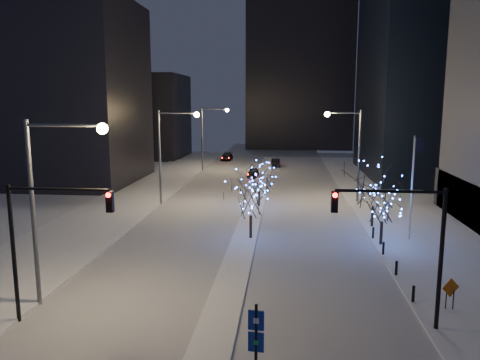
# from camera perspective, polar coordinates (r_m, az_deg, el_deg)

# --- Properties ---
(ground) EXTENTS (160.00, 160.00, 0.00)m
(ground) POSITION_cam_1_polar(r_m,az_deg,el_deg) (23.66, -2.90, -17.88)
(ground) COLOR silver
(ground) RESTS_ON ground
(road) EXTENTS (20.00, 130.00, 0.02)m
(road) POSITION_cam_1_polar(r_m,az_deg,el_deg) (56.90, 2.31, -1.48)
(road) COLOR #A6ABB4
(road) RESTS_ON ground
(median) EXTENTS (2.00, 80.00, 0.15)m
(median) POSITION_cam_1_polar(r_m,az_deg,el_deg) (51.99, 1.99, -2.46)
(median) COLOR silver
(median) RESTS_ON ground
(east_sidewalk) EXTENTS (10.00, 90.00, 0.15)m
(east_sidewalk) POSITION_cam_1_polar(r_m,az_deg,el_deg) (43.79, 21.18, -5.41)
(east_sidewalk) COLOR silver
(east_sidewalk) RESTS_ON ground
(west_sidewalk) EXTENTS (8.00, 90.00, 0.15)m
(west_sidewalk) POSITION_cam_1_polar(r_m,az_deg,el_deg) (45.53, -16.79, -4.60)
(west_sidewalk) COLOR silver
(west_sidewalk) RESTS_ON ground
(filler_west_near) EXTENTS (22.00, 18.00, 24.00)m
(filler_west_near) POSITION_cam_1_polar(r_m,az_deg,el_deg) (68.30, -21.88, 9.81)
(filler_west_near) COLOR black
(filler_west_near) RESTS_ON ground
(filler_west_far) EXTENTS (18.00, 16.00, 16.00)m
(filler_west_far) POSITION_cam_1_polar(r_m,az_deg,el_deg) (95.38, -12.30, 7.61)
(filler_west_far) COLOR black
(filler_west_far) RESTS_ON ground
(horizon_block) EXTENTS (24.00, 14.00, 42.00)m
(horizon_block) POSITION_cam_1_polar(r_m,az_deg,el_deg) (113.24, 7.27, 14.61)
(horizon_block) COLOR black
(horizon_block) RESTS_ON ground
(street_lamp_w_near) EXTENTS (4.40, 0.56, 10.00)m
(street_lamp_w_near) POSITION_cam_1_polar(r_m,az_deg,el_deg) (26.16, -22.09, -0.83)
(street_lamp_w_near) COLOR #595E66
(street_lamp_w_near) RESTS_ON ground
(street_lamp_w_mid) EXTENTS (4.40, 0.56, 10.00)m
(street_lamp_w_mid) POSITION_cam_1_polar(r_m,az_deg,el_deg) (49.46, -8.61, 4.36)
(street_lamp_w_mid) COLOR #595E66
(street_lamp_w_mid) RESTS_ON ground
(street_lamp_w_far) EXTENTS (4.40, 0.56, 10.00)m
(street_lamp_w_far) POSITION_cam_1_polar(r_m,az_deg,el_deg) (73.89, -3.85, 6.13)
(street_lamp_w_far) COLOR #595E66
(street_lamp_w_far) RESTS_ON ground
(street_lamp_east) EXTENTS (3.90, 0.56, 10.00)m
(street_lamp_east) POSITION_cam_1_polar(r_m,az_deg,el_deg) (51.41, 13.35, 4.34)
(street_lamp_east) COLOR #595E66
(street_lamp_east) RESTS_ON ground
(traffic_signal_west) EXTENTS (5.26, 0.43, 7.00)m
(traffic_signal_west) POSITION_cam_1_polar(r_m,az_deg,el_deg) (24.56, -22.97, -5.68)
(traffic_signal_west) COLOR black
(traffic_signal_west) RESTS_ON ground
(traffic_signal_east) EXTENTS (5.26, 0.43, 7.00)m
(traffic_signal_east) POSITION_cam_1_polar(r_m,az_deg,el_deg) (23.32, 19.81, -6.28)
(traffic_signal_east) COLOR black
(traffic_signal_east) RESTS_ON ground
(flagpoles) EXTENTS (1.35, 2.60, 8.00)m
(flagpoles) POSITION_cam_1_polar(r_m,az_deg,el_deg) (39.81, 20.37, 0.15)
(flagpoles) COLOR silver
(flagpoles) RESTS_ON east_sidewalk
(bollards) EXTENTS (0.16, 12.16, 0.90)m
(bollards) POSITION_cam_1_polar(r_m,az_deg,el_deg) (33.18, 17.75, -8.99)
(bollards) COLOR black
(bollards) RESTS_ON east_sidewalk
(car_near) EXTENTS (1.66, 3.93, 1.33)m
(car_near) POSITION_cam_1_polar(r_m,az_deg,el_deg) (67.99, 1.61, 0.90)
(car_near) COLOR black
(car_near) RESTS_ON ground
(car_mid) EXTENTS (1.42, 4.01, 1.32)m
(car_mid) POSITION_cam_1_polar(r_m,az_deg,el_deg) (79.92, 4.38, 2.18)
(car_mid) COLOR black
(car_mid) RESTS_ON ground
(car_far) EXTENTS (2.02, 4.69, 1.34)m
(car_far) POSITION_cam_1_polar(r_m,az_deg,el_deg) (87.48, -1.62, 2.85)
(car_far) COLOR black
(car_far) RESTS_ON ground
(holiday_tree_median_near) EXTENTS (4.37, 4.37, 5.18)m
(holiday_tree_median_near) POSITION_cam_1_polar(r_m,az_deg,el_deg) (36.80, 1.32, -2.05)
(holiday_tree_median_near) COLOR black
(holiday_tree_median_near) RESTS_ON median
(holiday_tree_median_far) EXTENTS (4.87, 4.87, 4.70)m
(holiday_tree_median_far) POSITION_cam_1_polar(r_m,az_deg,el_deg) (48.16, 2.36, 0.27)
(holiday_tree_median_far) COLOR black
(holiday_tree_median_far) RESTS_ON median
(holiday_tree_plaza_near) EXTENTS (4.00, 4.00, 4.48)m
(holiday_tree_plaza_near) POSITION_cam_1_polar(r_m,az_deg,el_deg) (36.78, 16.98, -3.03)
(holiday_tree_plaza_near) COLOR black
(holiday_tree_plaza_near) RESTS_ON east_sidewalk
(holiday_tree_plaza_far) EXTENTS (5.61, 5.61, 5.63)m
(holiday_tree_plaza_far) POSITION_cam_1_polar(r_m,az_deg,el_deg) (41.84, 15.99, -0.77)
(holiday_tree_plaza_far) COLOR black
(holiday_tree_plaza_far) RESTS_ON east_sidewalk
(wayfinding_sign) EXTENTS (0.61, 0.15, 3.42)m
(wayfinding_sign) POSITION_cam_1_polar(r_m,az_deg,el_deg) (18.65, 1.97, -18.61)
(wayfinding_sign) COLOR black
(wayfinding_sign) RESTS_ON ground
(construction_sign) EXTENTS (0.98, 0.40, 1.70)m
(construction_sign) POSITION_cam_1_polar(r_m,az_deg,el_deg) (27.30, 24.27, -12.18)
(construction_sign) COLOR black
(construction_sign) RESTS_ON east_sidewalk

